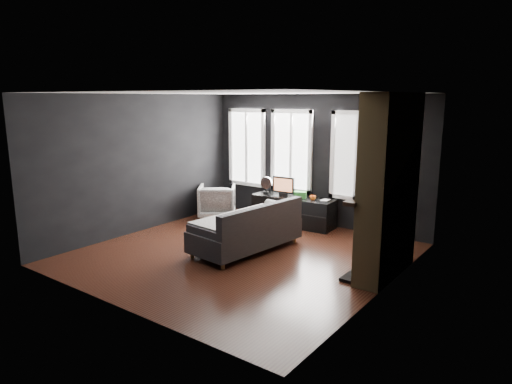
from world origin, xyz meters
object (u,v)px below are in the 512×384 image
Objects in this scene: media_console at (293,211)px; monitor at (284,185)px; sofa at (246,226)px; armchair at (217,200)px; mug at (313,197)px; mantel_vase at (384,183)px; book at (322,195)px.

media_console is 3.48× the size of monitor.
media_console is (-0.18, 1.86, -0.13)m from sofa.
armchair is 6.70× the size of mug.
monitor is 2.78× the size of mantel_vase.
book is (0.44, 1.94, 0.27)m from sofa.
book is at bearing 157.11° from armchair.
sofa is 2.51× the size of armchair.
monitor reaches higher than media_console.
sofa is at bearing -87.83° from media_console.
mug is at bearing 155.16° from armchair.
monitor is at bearing 161.87° from armchair.
monitor is (-0.43, 1.86, 0.39)m from sofa.
armchair is 2.40m from book.
mug is (0.29, 1.83, 0.23)m from sofa.
monitor is 0.74m from mug.
monitor reaches higher than sofa.
armchair is at bearing -165.16° from monitor.
media_console is 14.54× the size of mug.
sofa reaches higher than mug.
mug is (0.72, -0.03, -0.16)m from monitor.
mug reaches higher than media_console.
sofa reaches higher than media_console.
sofa is at bearing 107.23° from armchair.
armchair is at bearing 150.07° from sofa.
media_console is 0.58m from monitor.
monitor is 0.89m from book.
armchair is 1.77m from media_console.
media_console is at bearing 101.88° from sofa.
sofa is at bearing -102.83° from book.
armchair reaches higher than media_console.
mug is at bearing -6.07° from monitor.
monitor is at bearing 177.13° from media_console.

